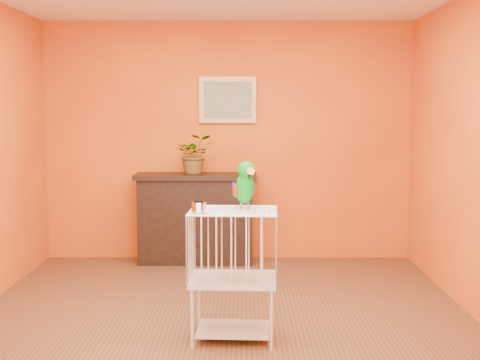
{
  "coord_description": "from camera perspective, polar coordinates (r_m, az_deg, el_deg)",
  "views": [
    {
      "loc": [
        0.17,
        -5.08,
        1.63
      ],
      "look_at": [
        0.15,
        -0.41,
        1.15
      ],
      "focal_mm": 50.0,
      "sensor_mm": 36.0,
      "label": 1
    }
  ],
  "objects": [
    {
      "name": "potted_plant",
      "position": [
        7.1,
        -3.91,
        1.81
      ],
      "size": [
        0.44,
        0.47,
        0.33
      ],
      "primitive_type": "imported",
      "rotation": [
        0.0,
        0.0,
        0.15
      ],
      "color": "#26722D",
      "rests_on": "console_cabinet"
    },
    {
      "name": "feed_cup",
      "position": [
        4.57,
        -3.52,
        -2.33
      ],
      "size": [
        0.1,
        0.1,
        0.07
      ],
      "primitive_type": "cylinder",
      "color": "silver",
      "rests_on": "birdcage"
    },
    {
      "name": "ground",
      "position": [
        5.34,
        -1.58,
        -11.88
      ],
      "size": [
        4.5,
        4.5,
        0.0
      ],
      "primitive_type": "plane",
      "color": "brown",
      "rests_on": "ground"
    },
    {
      "name": "parrot",
      "position": [
        4.72,
        0.42,
        -0.4
      ],
      "size": [
        0.19,
        0.31,
        0.35
      ],
      "rotation": [
        0.0,
        0.0,
        0.35
      ],
      "color": "#59544C",
      "rests_on": "birdcage"
    },
    {
      "name": "room_shell",
      "position": [
        5.08,
        -1.63,
        5.38
      ],
      "size": [
        4.5,
        4.5,
        4.5
      ],
      "color": "orange",
      "rests_on": "ground"
    },
    {
      "name": "birdcage",
      "position": [
        4.78,
        -0.56,
        -7.93
      ],
      "size": [
        0.63,
        0.49,
        0.93
      ],
      "rotation": [
        0.0,
        0.0,
        -0.05
      ],
      "color": "beige",
      "rests_on": "ground"
    },
    {
      "name": "framed_picture",
      "position": [
        7.3,
        -1.06,
        6.85
      ],
      "size": [
        0.62,
        0.04,
        0.5
      ],
      "color": "#AC7B3D",
      "rests_on": "room_shell"
    },
    {
      "name": "console_cabinet",
      "position": [
        7.21,
        -3.79,
        -3.26
      ],
      "size": [
        1.29,
        0.46,
        0.96
      ],
      "color": "black",
      "rests_on": "ground"
    }
  ]
}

